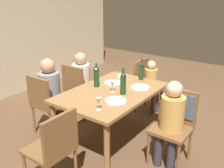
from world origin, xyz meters
TOP-DOWN VIEW (x-y plane):
  - ground_plane at (0.00, 0.00)m, footprint 10.00×10.00m
  - dining_table at (0.00, 0.00)m, footprint 1.51×1.00m
  - chair_far_right at (0.25, 0.88)m, footprint 0.44×0.44m
  - chair_near at (0.12, -0.88)m, footprint 0.46×0.44m
  - chair_far_left at (-0.43, 0.88)m, footprint 0.44×0.44m
  - chair_right_end at (1.13, 0.09)m, footprint 0.44×0.44m
  - chair_left_end at (-1.13, -0.09)m, footprint 0.44×0.44m
  - person_woman_host at (0.36, 0.88)m, footprint 0.34×0.29m
  - person_man_bearded at (-0.03, -0.88)m, footprint 0.32×0.28m
  - person_man_guest at (-0.31, 0.88)m, footprint 0.36×0.31m
  - person_child_small at (1.13, -0.02)m, footprint 0.22×0.25m
  - wine_bottle_tall_green at (0.64, -0.08)m, footprint 0.07×0.07m
  - wine_bottle_dark_red at (-0.00, -0.18)m, footprint 0.08×0.08m
  - wine_bottle_short_olive at (0.01, 0.28)m, footprint 0.08×0.08m
  - wine_glass_near_left at (-0.03, -0.03)m, footprint 0.07×0.07m
  - wine_glass_centre at (0.13, -0.07)m, footprint 0.07×0.07m
  - wine_glass_near_right at (-0.56, -0.22)m, footprint 0.07×0.07m
  - dinner_plate_host at (0.33, -0.24)m, footprint 0.27×0.27m
  - dinner_plate_guest_left at (-0.25, -0.24)m, footprint 0.27×0.27m
  - dinner_plate_guest_right at (0.26, 0.18)m, footprint 0.25×0.25m
  - folded_napkin at (0.58, 0.22)m, footprint 0.19×0.17m

SIDE VIEW (x-z plane):
  - ground_plane at x=0.00m, z-range 0.00..0.00m
  - chair_far_right at x=0.25m, z-range 0.07..0.99m
  - chair_far_left at x=-0.43m, z-range 0.07..0.99m
  - chair_right_end at x=1.13m, z-range 0.07..0.99m
  - chair_left_end at x=-1.13m, z-range 0.07..0.99m
  - person_child_small at x=1.13m, z-range 0.09..1.03m
  - chair_near at x=0.12m, z-range 0.13..1.05m
  - person_man_bearded at x=-0.03m, z-range 0.09..1.17m
  - person_woman_host at x=0.36m, z-range 0.09..1.19m
  - person_man_guest at x=-0.31m, z-range 0.09..1.23m
  - dining_table at x=0.00m, z-range 0.29..1.05m
  - dinner_plate_host at x=0.33m, z-range 0.76..0.77m
  - dinner_plate_guest_left at x=-0.25m, z-range 0.76..0.77m
  - dinner_plate_guest_right at x=0.26m, z-range 0.76..0.77m
  - folded_napkin at x=0.58m, z-range 0.76..0.79m
  - wine_glass_near_left at x=-0.03m, z-range 0.79..0.94m
  - wine_glass_centre at x=0.13m, z-range 0.79..0.94m
  - wine_glass_near_right at x=-0.56m, z-range 0.79..0.94m
  - wine_bottle_tall_green at x=0.64m, z-range 0.74..1.07m
  - wine_bottle_short_olive at x=0.01m, z-range 0.74..1.08m
  - wine_bottle_dark_red at x=0.00m, z-range 0.74..1.09m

